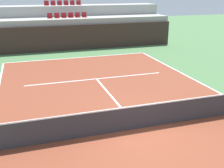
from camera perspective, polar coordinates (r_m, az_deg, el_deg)
The scene contains 11 objects.
ground_plane at distance 10.74m, azimuth 5.56°, elevation -9.20°, with size 80.00×80.00×0.00m, color #477042.
court_surface at distance 10.74m, azimuth 5.56°, elevation -9.18°, with size 11.00×24.00×0.01m, color brown.
baseline_far at distance 21.55m, azimuth -7.01°, elevation 5.47°, with size 11.00×0.10×0.00m, color white.
service_line_far at distance 16.33m, azimuth -3.25°, elevation 1.08°, with size 8.26×0.10×0.00m, color white.
centre_service_line at distance 13.44m, azimuth 0.22°, elevation -2.98°, with size 0.10×6.40×0.00m, color white.
back_wall at distance 24.20m, azimuth -8.49°, elevation 9.49°, with size 18.62×0.30×2.15m, color #33231E.
stands_tier_lower at distance 25.48m, azimuth -9.03°, elevation 10.49°, with size 18.62×2.40×2.62m, color #9E9E99.
stands_tier_upper at distance 27.77m, azimuth -9.90°, elevation 12.14°, with size 18.62×2.40×3.57m, color #9E9E99.
seating_row_lower at distance 25.40m, azimuth -9.24°, elevation 13.72°, with size 3.50×0.44×0.44m.
seating_row_upper at distance 27.70m, azimuth -10.16°, elevation 16.08°, with size 3.50×0.44×0.44m.
tennis_net at distance 10.51m, azimuth 5.65°, elevation -6.76°, with size 11.08×0.08×1.07m.
Camera 1 is at (-3.84, -8.63, 5.11)m, focal length 44.02 mm.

